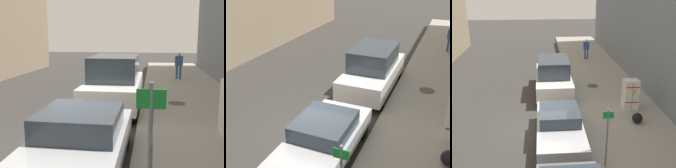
# 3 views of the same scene
# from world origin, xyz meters

# --- Properties ---
(ground_plane) EXTENTS (80.00, 80.00, 0.00)m
(ground_plane) POSITION_xyz_m (0.00, 0.00, 0.00)
(ground_plane) COLOR #383533
(sidewalk_slab) EXTENTS (4.36, 44.00, 0.16)m
(sidewalk_slab) POSITION_xyz_m (-4.01, 0.00, 0.08)
(sidewalk_slab) COLOR #9E998E
(sidewalk_slab) RESTS_ON ground
(discarded_refrigerator) EXTENTS (0.75, 0.68, 1.56)m
(discarded_refrigerator) POSITION_xyz_m (-4.62, -1.59, 0.94)
(discarded_refrigerator) COLOR white
(discarded_refrigerator) RESTS_ON sidewalk_slab
(manhole_cover) EXTENTS (0.70, 0.70, 0.02)m
(manhole_cover) POSITION_xyz_m (-3.30, -5.03, 0.17)
(manhole_cover) COLOR #47443F
(manhole_cover) RESTS_ON sidewalk_slab
(street_sign_post) EXTENTS (0.36, 0.07, 2.26)m
(street_sign_post) POSITION_xyz_m (-2.27, 3.18, 1.43)
(street_sign_post) COLOR slate
(street_sign_post) RESTS_ON sidewalk_slab
(trash_bag) EXTENTS (0.49, 0.49, 0.49)m
(trash_bag) POSITION_xyz_m (-4.49, 0.03, 0.40)
(trash_bag) COLOR black
(trash_bag) RESTS_ON sidewalk_slab
(pedestrian_standing_near) EXTENTS (0.49, 0.23, 1.69)m
(pedestrian_standing_near) POSITION_xyz_m (-3.91, -11.68, 1.14)
(pedestrian_standing_near) COLOR #2D5193
(pedestrian_standing_near) RESTS_ON sidewalk_slab
(parked_van_white) EXTENTS (2.03, 4.91, 2.14)m
(parked_van_white) POSITION_xyz_m (-0.78, -4.52, 1.06)
(parked_van_white) COLOR silver
(parked_van_white) RESTS_ON ground
(parked_sedan_silver) EXTENTS (1.89, 4.47, 1.40)m
(parked_sedan_silver) POSITION_xyz_m (-0.78, 1.05, 0.73)
(parked_sedan_silver) COLOR silver
(parked_sedan_silver) RESTS_ON ground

